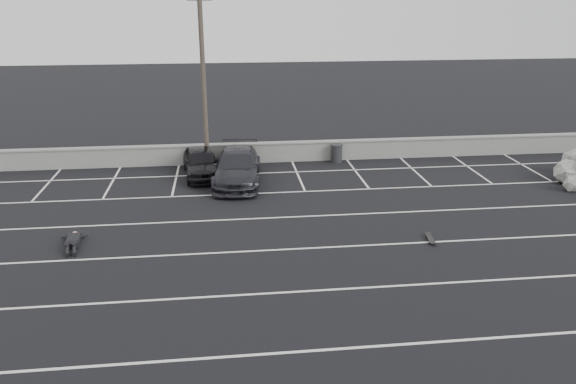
{
  "coord_description": "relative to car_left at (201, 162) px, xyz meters",
  "views": [
    {
      "loc": [
        -2.58,
        -14.87,
        8.54
      ],
      "look_at": [
        -0.11,
        6.23,
        1.0
      ],
      "focal_mm": 35.0,
      "sensor_mm": 36.0,
      "label": 1
    }
  ],
  "objects": [
    {
      "name": "seawall",
      "position": [
        3.75,
        2.09,
        -0.15
      ],
      "size": [
        50.0,
        0.45,
        1.06
      ],
      "color": "gray",
      "rests_on": "ground"
    },
    {
      "name": "ground",
      "position": [
        3.75,
        -11.91,
        -0.7
      ],
      "size": [
        120.0,
        120.0,
        0.0
      ],
      "primitive_type": "plane",
      "color": "black",
      "rests_on": "ground"
    },
    {
      "name": "car_left",
      "position": [
        0.0,
        0.0,
        0.0
      ],
      "size": [
        2.13,
        4.27,
        1.4
      ],
      "primitive_type": "imported",
      "rotation": [
        0.0,
        0.0,
        0.12
      ],
      "color": "black",
      "rests_on": "ground"
    },
    {
      "name": "stall_lines",
      "position": [
        3.67,
        -7.51,
        -0.7
      ],
      "size": [
        36.0,
        20.05,
        0.01
      ],
      "color": "silver",
      "rests_on": "ground"
    },
    {
      "name": "skateboard",
      "position": [
        8.52,
        -8.8,
        -0.62
      ],
      "size": [
        0.32,
        0.83,
        0.1
      ],
      "rotation": [
        0.0,
        0.0,
        -0.13
      ],
      "color": "black",
      "rests_on": "ground"
    },
    {
      "name": "person",
      "position": [
        -4.39,
        -7.46,
        -0.46
      ],
      "size": [
        1.57,
        2.62,
        0.47
      ],
      "primitive_type": null,
      "rotation": [
        0.0,
        0.0,
        0.14
      ],
      "color": "black",
      "rests_on": "ground"
    },
    {
      "name": "utility_pole",
      "position": [
        0.27,
        1.29,
        3.78
      ],
      "size": [
        1.18,
        0.24,
        8.84
      ],
      "color": "#4C4238",
      "rests_on": "ground"
    },
    {
      "name": "car_right",
      "position": [
        1.73,
        -1.23,
        0.07
      ],
      "size": [
        2.57,
        5.43,
        1.53
      ],
      "primitive_type": "imported",
      "rotation": [
        0.0,
        0.0,
        -0.08
      ],
      "color": "#24242A",
      "rests_on": "ground"
    },
    {
      "name": "trash_bin",
      "position": [
        7.1,
        1.57,
        -0.2
      ],
      "size": [
        0.81,
        0.81,
        0.98
      ],
      "rotation": [
        0.0,
        0.0,
        0.32
      ],
      "color": "#262729",
      "rests_on": "ground"
    }
  ]
}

